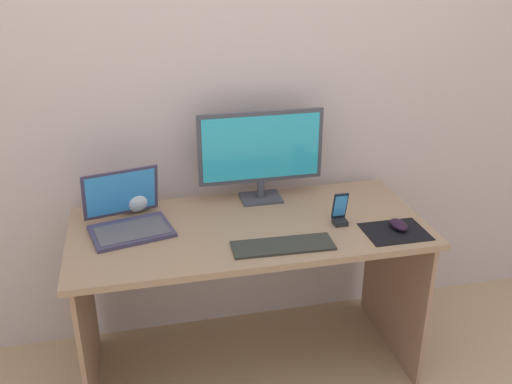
{
  "coord_description": "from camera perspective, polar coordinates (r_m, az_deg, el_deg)",
  "views": [
    {
      "loc": [
        -0.43,
        -2.03,
        1.8
      ],
      "look_at": [
        0.03,
        -0.02,
        0.88
      ],
      "focal_mm": 39.67,
      "sensor_mm": 36.0,
      "label": 1
    }
  ],
  "objects": [
    {
      "name": "phone_in_dock",
      "position": [
        2.35,
        8.46,
        -2.11
      ],
      "size": [
        0.06,
        0.06,
        0.14
      ],
      "color": "black",
      "rests_on": "desk"
    },
    {
      "name": "desk",
      "position": [
        2.41,
        -0.71,
        -6.45
      ],
      "size": [
        1.46,
        0.66,
        0.72
      ],
      "color": "#8B6F53",
      "rests_on": "ground_plane"
    },
    {
      "name": "fishbowl",
      "position": [
        2.49,
        -12.14,
        -0.4
      ],
      "size": [
        0.14,
        0.14,
        0.14
      ],
      "primitive_type": "sphere",
      "color": "silver",
      "rests_on": "desk"
    },
    {
      "name": "wall_back",
      "position": [
        2.52,
        -2.71,
        11.43
      ],
      "size": [
        6.0,
        0.04,
        2.5
      ],
      "primitive_type": "cube",
      "color": "#B5A8A2",
      "rests_on": "ground_plane"
    },
    {
      "name": "laptop",
      "position": [
        2.35,
        -12.8,
        -2.57
      ],
      "size": [
        0.37,
        0.34,
        0.23
      ],
      "color": "#37334C",
      "rests_on": "desk"
    },
    {
      "name": "mousepad",
      "position": [
        2.35,
        13.84,
        -3.9
      ],
      "size": [
        0.25,
        0.2,
        0.0
      ],
      "primitive_type": "cube",
      "color": "black",
      "rests_on": "desk"
    },
    {
      "name": "ground_plane",
      "position": [
        2.75,
        -0.65,
        -16.88
      ],
      "size": [
        8.0,
        8.0,
        0.0
      ],
      "primitive_type": "plane",
      "color": "tan"
    },
    {
      "name": "keyboard_external",
      "position": [
        2.18,
        2.73,
        -5.42
      ],
      "size": [
        0.4,
        0.14,
        0.01
      ],
      "primitive_type": "cube",
      "rotation": [
        0.0,
        0.0,
        -0.03
      ],
      "color": "#292924",
      "rests_on": "desk"
    },
    {
      "name": "monitor",
      "position": [
        2.48,
        0.5,
        4.06
      ],
      "size": [
        0.56,
        0.14,
        0.41
      ],
      "color": "#393C45",
      "rests_on": "desk"
    },
    {
      "name": "mouse",
      "position": [
        2.37,
        14.19,
        -3.23
      ],
      "size": [
        0.07,
        0.11,
        0.04
      ],
      "primitive_type": "ellipsoid",
      "rotation": [
        0.0,
        0.0,
        0.11
      ],
      "color": "black",
      "rests_on": "mousepad"
    }
  ]
}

